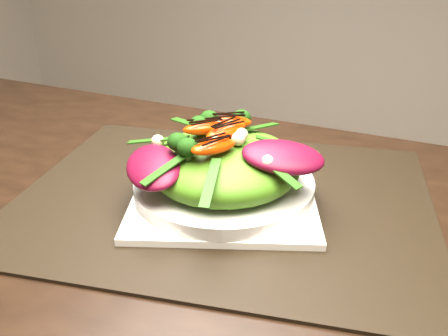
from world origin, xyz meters
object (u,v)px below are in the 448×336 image
at_px(salad_bowl, 224,184).
at_px(lettuce_mound, 224,164).
at_px(orange_segment, 231,129).
at_px(placemat, 224,197).
at_px(plate_base, 224,193).
at_px(dining_table, 65,251).

bearing_deg(salad_bowl, lettuce_mound, -45.00).
bearing_deg(orange_segment, salad_bowl, -90.73).
distance_m(salad_bowl, orange_segment, 0.07).
bearing_deg(placemat, lettuce_mound, 45.00).
distance_m(placemat, orange_segment, 0.09).
xyz_separation_m(placemat, plate_base, (0.00, 0.00, 0.01)).
bearing_deg(lettuce_mound, placemat, -135.00).
bearing_deg(orange_segment, dining_table, -127.67).
height_order(dining_table, plate_base, dining_table).
bearing_deg(dining_table, orange_segment, 52.33).
height_order(placemat, salad_bowl, salad_bowl).
xyz_separation_m(salad_bowl, lettuce_mound, (0.00, -0.00, 0.03)).
xyz_separation_m(dining_table, salad_bowl, (0.13, 0.15, 0.04)).
relative_size(dining_table, lettuce_mound, 8.34).
height_order(placemat, plate_base, plate_base).
distance_m(placemat, salad_bowl, 0.02).
relative_size(salad_bowl, orange_segment, 3.91).
height_order(plate_base, orange_segment, orange_segment).
relative_size(placemat, orange_segment, 8.91).
relative_size(dining_table, placemat, 3.08).
relative_size(placemat, plate_base, 2.29).
relative_size(dining_table, plate_base, 7.03).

